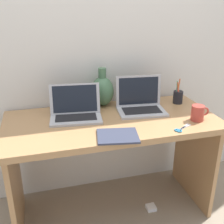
{
  "coord_description": "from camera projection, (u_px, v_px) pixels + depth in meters",
  "views": [
    {
      "loc": [
        -0.44,
        -1.6,
        1.48
      ],
      "look_at": [
        0.0,
        0.0,
        0.8
      ],
      "focal_mm": 44.13,
      "sensor_mm": 36.0,
      "label": 1
    }
  ],
  "objects": [
    {
      "name": "ground_plane",
      "position": [
        112.0,
        208.0,
        2.1
      ],
      "size": [
        6.0,
        6.0,
        0.0
      ],
      "primitive_type": "plane",
      "color": "gray"
    },
    {
      "name": "back_wall",
      "position": [
        99.0,
        41.0,
        1.97
      ],
      "size": [
        4.4,
        0.04,
        2.4
      ],
      "primitive_type": "cube",
      "color": "silver",
      "rests_on": "ground"
    },
    {
      "name": "desk",
      "position": [
        112.0,
        141.0,
        1.88
      ],
      "size": [
        1.4,
        0.65,
        0.75
      ],
      "color": "#AD7F51",
      "rests_on": "ground"
    },
    {
      "name": "laptop_left",
      "position": [
        76.0,
        109.0,
        1.82
      ],
      "size": [
        0.36,
        0.26,
        0.21
      ],
      "color": "#B2B2B7",
      "rests_on": "desk"
    },
    {
      "name": "laptop_right",
      "position": [
        140.0,
        101.0,
        1.94
      ],
      "size": [
        0.35,
        0.26,
        0.24
      ],
      "color": "#B2B2B7",
      "rests_on": "desk"
    },
    {
      "name": "green_vase",
      "position": [
        102.0,
        91.0,
        2.01
      ],
      "size": [
        0.17,
        0.17,
        0.28
      ],
      "color": "#47704C",
      "rests_on": "desk"
    },
    {
      "name": "notebook_stack",
      "position": [
        118.0,
        136.0,
        1.58
      ],
      "size": [
        0.26,
        0.23,
        0.01
      ],
      "primitive_type": "cube",
      "rotation": [
        0.0,
        0.0,
        -0.18
      ],
      "color": "#33384C",
      "rests_on": "desk"
    },
    {
      "name": "coffee_mug",
      "position": [
        198.0,
        113.0,
        1.78
      ],
      "size": [
        0.12,
        0.08,
        0.1
      ],
      "color": "#B23D33",
      "rests_on": "desk"
    },
    {
      "name": "pen_cup",
      "position": [
        178.0,
        97.0,
        2.07
      ],
      "size": [
        0.07,
        0.07,
        0.19
      ],
      "color": "black",
      "rests_on": "desk"
    },
    {
      "name": "scissors",
      "position": [
        181.0,
        129.0,
        1.67
      ],
      "size": [
        0.14,
        0.1,
        0.01
      ],
      "color": "#B7B7BC",
      "rests_on": "desk"
    },
    {
      "name": "power_brick",
      "position": [
        151.0,
        208.0,
        2.09
      ],
      "size": [
        0.07,
        0.07,
        0.03
      ],
      "primitive_type": "cube",
      "color": "white",
      "rests_on": "ground"
    }
  ]
}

